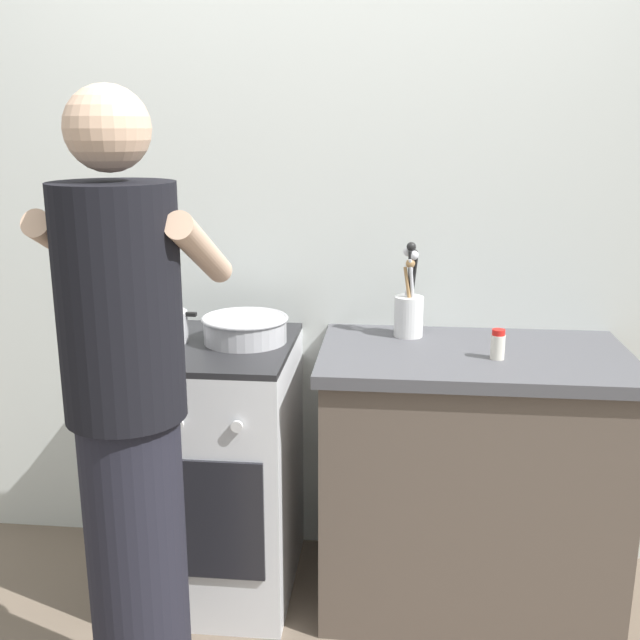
{
  "coord_description": "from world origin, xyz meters",
  "views": [
    {
      "loc": [
        0.29,
        -2.17,
        1.6
      ],
      "look_at": [
        0.05,
        0.12,
        1.0
      ],
      "focal_mm": 41.61,
      "sensor_mm": 36.0,
      "label": 1
    }
  ],
  "objects": [
    {
      "name": "countertop",
      "position": [
        0.55,
        0.15,
        0.45
      ],
      "size": [
        1.0,
        0.6,
        0.9
      ],
      "color": "brown",
      "rests_on": "ground"
    },
    {
      "name": "pot",
      "position": [
        -0.49,
        0.16,
        0.95
      ],
      "size": [
        0.24,
        0.18,
        0.1
      ],
      "color": "#B2B2B7",
      "rests_on": "stove_range"
    },
    {
      "name": "utensil_crock",
      "position": [
        0.34,
        0.31,
        1.0
      ],
      "size": [
        0.1,
        0.1,
        0.33
      ],
      "color": "silver",
      "rests_on": "countertop"
    },
    {
      "name": "stove_range",
      "position": [
        -0.35,
        0.15,
        0.45
      ],
      "size": [
        0.6,
        0.62,
        0.9
      ],
      "color": "silver",
      "rests_on": "ground"
    },
    {
      "name": "ground",
      "position": [
        0.0,
        0.0,
        0.0
      ],
      "size": [
        6.0,
        6.0,
        0.0
      ],
      "primitive_type": "plane",
      "color": "#6B5B4C"
    },
    {
      "name": "spice_bottle",
      "position": [
        0.61,
        0.08,
        0.95
      ],
      "size": [
        0.04,
        0.04,
        0.1
      ],
      "color": "silver",
      "rests_on": "countertop"
    },
    {
      "name": "mixing_bowl",
      "position": [
        -0.21,
        0.19,
        0.95
      ],
      "size": [
        0.29,
        0.29,
        0.09
      ],
      "color": "#B7B7BC",
      "rests_on": "stove_range"
    },
    {
      "name": "back_wall",
      "position": [
        0.2,
        0.5,
        1.25
      ],
      "size": [
        3.2,
        0.1,
        2.5
      ],
      "color": "silver",
      "rests_on": "ground"
    },
    {
      "name": "person",
      "position": [
        -0.37,
        -0.49,
        0.86
      ],
      "size": [
        0.41,
        0.5,
        1.7
      ],
      "color": "black",
      "rests_on": "ground"
    }
  ]
}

